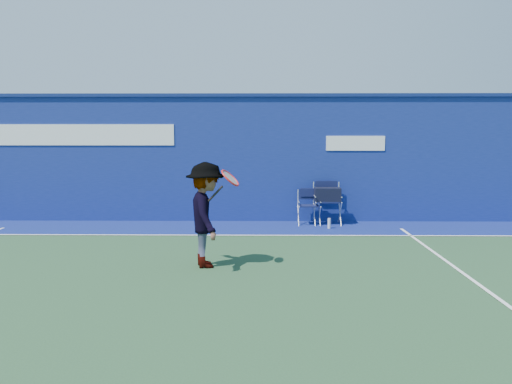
{
  "coord_description": "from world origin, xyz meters",
  "views": [
    {
      "loc": [
        1.39,
        -8.02,
        2.23
      ],
      "look_at": [
        1.25,
        2.6,
        1.0
      ],
      "focal_mm": 38.0,
      "sensor_mm": 36.0,
      "label": 1
    }
  ],
  "objects_px": {
    "directors_chair_right": "(327,207)",
    "water_bottle": "(329,223)",
    "tennis_player": "(206,215)",
    "directors_chair_left": "(309,213)"
  },
  "relations": [
    {
      "from": "directors_chair_right",
      "to": "directors_chair_left",
      "type": "bearing_deg",
      "value": -173.91
    },
    {
      "from": "directors_chair_right",
      "to": "water_bottle",
      "type": "relative_size",
      "value": 4.16
    },
    {
      "from": "directors_chair_left",
      "to": "tennis_player",
      "type": "height_order",
      "value": "tennis_player"
    },
    {
      "from": "directors_chair_left",
      "to": "tennis_player",
      "type": "xyz_separation_m",
      "value": [
        -2.0,
        -3.91,
        0.58
      ]
    },
    {
      "from": "water_bottle",
      "to": "tennis_player",
      "type": "distance_m",
      "value": 4.23
    },
    {
      "from": "directors_chair_left",
      "to": "directors_chair_right",
      "type": "height_order",
      "value": "directors_chair_right"
    },
    {
      "from": "directors_chair_left",
      "to": "water_bottle",
      "type": "xyz_separation_m",
      "value": [
        0.41,
        -0.52,
        -0.16
      ]
    },
    {
      "from": "directors_chair_left",
      "to": "directors_chair_right",
      "type": "xyz_separation_m",
      "value": [
        0.43,
        0.05,
        0.14
      ]
    },
    {
      "from": "directors_chair_right",
      "to": "tennis_player",
      "type": "relative_size",
      "value": 0.59
    },
    {
      "from": "directors_chair_left",
      "to": "directors_chair_right",
      "type": "bearing_deg",
      "value": 6.09
    }
  ]
}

